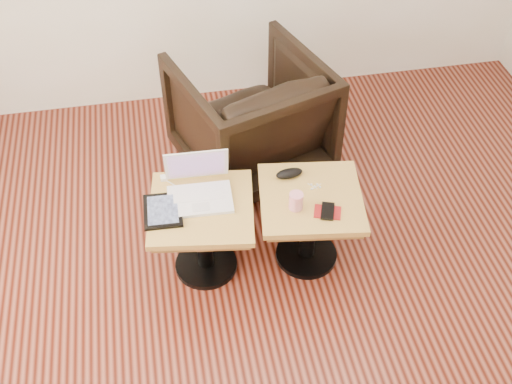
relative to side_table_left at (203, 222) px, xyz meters
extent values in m
cube|color=#3C1008|center=(0.37, -0.57, -0.37)|extent=(4.50, 4.50, 0.01)
cylinder|color=black|center=(0.00, 0.00, -0.35)|extent=(0.35, 0.35, 0.03)
cylinder|color=black|center=(0.00, 0.00, -0.13)|extent=(0.09, 0.09, 0.43)
cube|color=olive|center=(0.00, 0.00, 0.07)|extent=(0.56, 0.56, 0.04)
cube|color=#B28142|center=(0.00, 0.00, 0.11)|extent=(0.61, 0.61, 0.03)
cylinder|color=black|center=(0.58, -0.03, -0.35)|extent=(0.35, 0.35, 0.03)
cylinder|color=black|center=(0.58, -0.03, -0.13)|extent=(0.09, 0.09, 0.43)
cube|color=olive|center=(0.58, -0.03, 0.07)|extent=(0.56, 0.56, 0.04)
cube|color=#B28142|center=(0.58, -0.03, 0.11)|extent=(0.61, 0.61, 0.03)
cube|color=white|center=(0.00, 0.04, 0.13)|extent=(0.35, 0.25, 0.02)
cube|color=silver|center=(0.00, 0.08, 0.14)|extent=(0.28, 0.12, 0.00)
cube|color=silver|center=(0.00, -0.03, 0.14)|extent=(0.09, 0.06, 0.00)
cube|color=white|center=(0.01, 0.18, 0.25)|extent=(0.34, 0.08, 0.22)
cube|color=maroon|center=(0.01, 0.18, 0.25)|extent=(0.30, 0.06, 0.18)
cube|color=black|center=(-0.20, -0.01, 0.13)|extent=(0.21, 0.26, 0.02)
cube|color=#191E38|center=(-0.20, -0.01, 0.14)|extent=(0.16, 0.21, 0.00)
cube|color=white|center=(-0.17, 0.24, 0.13)|extent=(0.04, 0.04, 0.02)
ellipsoid|color=black|center=(0.50, 0.14, 0.15)|extent=(0.16, 0.08, 0.05)
cylinder|color=#F03B6A|center=(0.48, -0.10, 0.17)|extent=(0.09, 0.09, 0.09)
sphere|color=white|center=(0.61, 0.03, 0.13)|extent=(0.01, 0.01, 0.01)
sphere|color=white|center=(0.63, 0.04, 0.13)|extent=(0.01, 0.01, 0.01)
sphere|color=white|center=(0.60, 0.04, 0.13)|extent=(0.01, 0.01, 0.01)
sphere|color=white|center=(0.64, 0.02, 0.13)|extent=(0.01, 0.01, 0.01)
sphere|color=white|center=(0.60, 0.01, 0.13)|extent=(0.01, 0.01, 0.01)
cylinder|color=white|center=(0.61, 0.03, 0.12)|extent=(0.07, 0.04, 0.00)
cube|color=#761003|center=(0.63, -0.17, 0.13)|extent=(0.16, 0.13, 0.01)
cube|color=black|center=(0.63, -0.17, 0.13)|extent=(0.10, 0.14, 0.01)
imported|color=black|center=(0.41, 0.82, 0.03)|extent=(1.07, 1.09, 0.79)
camera|label=1|loc=(-0.15, -2.35, 2.51)|focal=45.00mm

